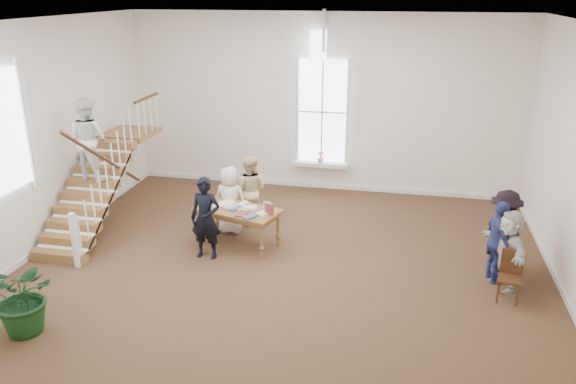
% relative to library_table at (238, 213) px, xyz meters
% --- Properties ---
extents(ground, '(10.00, 10.00, 0.00)m').
position_rel_library_table_xyz_m(ground, '(1.13, -0.62, -0.72)').
color(ground, '#49321D').
rests_on(ground, ground).
extents(room_shell, '(10.49, 10.00, 10.00)m').
position_rel_library_table_xyz_m(room_shell, '(1.13, 3.77, -0.32)').
color(room_shell, white).
rests_on(room_shell, ground).
extents(staircase, '(1.10, 4.10, 2.92)m').
position_rel_library_table_xyz_m(staircase, '(-3.22, 0.12, 0.90)').
color(staircase, brown).
rests_on(staircase, ground).
extents(library_table, '(1.88, 1.29, 0.87)m').
position_rel_library_table_xyz_m(library_table, '(0.00, 0.00, 0.00)').
color(library_table, brown).
rests_on(library_table, ground).
extents(police_officer, '(0.61, 0.40, 1.64)m').
position_rel_library_table_xyz_m(police_officer, '(-0.45, -0.65, 0.10)').
color(police_officer, black).
rests_on(police_officer, ground).
extents(elderly_woman, '(0.76, 0.52, 1.49)m').
position_rel_library_table_xyz_m(elderly_woman, '(-0.35, 0.60, 0.03)').
color(elderly_woman, silver).
rests_on(elderly_woman, ground).
extents(person_yellow, '(0.81, 0.64, 1.62)m').
position_rel_library_table_xyz_m(person_yellow, '(-0.05, 1.10, 0.09)').
color(person_yellow, beige).
rests_on(person_yellow, ground).
extents(woman_cluster_a, '(0.58, 0.97, 1.54)m').
position_rel_library_table_xyz_m(woman_cluster_a, '(4.98, -0.50, 0.05)').
color(woman_cluster_a, navy).
rests_on(woman_cluster_a, ground).
extents(woman_cluster_b, '(1.04, 1.19, 1.60)m').
position_rel_library_table_xyz_m(woman_cluster_b, '(5.13, -0.05, 0.08)').
color(woman_cluster_b, black).
rests_on(woman_cluster_b, ground).
extents(woman_cluster_c, '(0.85, 1.43, 1.47)m').
position_rel_library_table_xyz_m(woman_cluster_c, '(5.13, -0.70, 0.02)').
color(woman_cluster_c, beige).
rests_on(woman_cluster_c, ground).
extents(floor_plant, '(1.19, 1.06, 1.22)m').
position_rel_library_table_xyz_m(floor_plant, '(-2.27, -3.69, -0.11)').
color(floor_plant, '#113514').
rests_on(floor_plant, ground).
extents(side_chair, '(0.45, 0.45, 0.88)m').
position_rel_library_table_xyz_m(side_chair, '(5.14, -1.10, -0.24)').
color(side_chair, '#311B0D').
rests_on(side_chair, ground).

